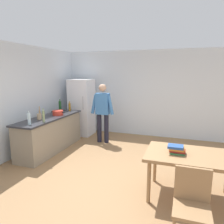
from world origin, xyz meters
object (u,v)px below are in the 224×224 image
(refrigerator, at_px, (82,107))
(person, at_px, (103,109))
(utensil_jar, at_px, (39,116))
(book_stack, at_px, (177,149))
(bottle_wine_green, at_px, (60,106))
(bottle_water_clear, at_px, (29,119))
(chair, at_px, (192,201))
(bottle_oil_amber, at_px, (70,107))
(cooking_pot, at_px, (58,113))
(bottle_vinegar_tall, at_px, (44,116))
(dining_table, at_px, (191,159))

(refrigerator, height_order, person, refrigerator)
(utensil_jar, xyz_separation_m, book_stack, (3.23, -0.80, -0.16))
(bottle_wine_green, relative_size, bottle_water_clear, 1.13)
(refrigerator, height_order, chair, refrigerator)
(refrigerator, distance_m, chair, 4.95)
(bottle_oil_amber, bearing_deg, person, 8.29)
(person, relative_size, cooking_pot, 4.25)
(book_stack, bearing_deg, bottle_wine_green, 149.51)
(cooking_pot, distance_m, bottle_wine_green, 0.68)
(utensil_jar, xyz_separation_m, bottle_oil_amber, (0.11, 1.25, 0.04))
(cooking_pot, xyz_separation_m, bottle_vinegar_tall, (0.16, -0.82, 0.08))
(chair, height_order, bottle_vinegar_tall, bottle_vinegar_tall)
(chair, xyz_separation_m, cooking_pot, (-3.33, 2.33, 0.43))
(chair, relative_size, bottle_wine_green, 2.68)
(dining_table, xyz_separation_m, bottle_vinegar_tall, (-3.17, 0.55, 0.36))
(bottle_oil_amber, bearing_deg, utensil_jar, -94.98)
(bottle_water_clear, bearing_deg, bottle_oil_amber, 90.99)
(dining_table, xyz_separation_m, cooking_pot, (-3.33, 1.36, 0.29))
(dining_table, height_order, book_stack, book_stack)
(chair, distance_m, bottle_vinegar_tall, 3.55)
(dining_table, bearing_deg, cooking_pot, 157.71)
(dining_table, relative_size, bottle_wine_green, 4.12)
(bottle_wine_green, distance_m, bottle_vinegar_tall, 1.49)
(cooking_pot, distance_m, bottle_oil_amber, 0.64)
(chair, distance_m, bottle_water_clear, 3.56)
(person, bearing_deg, refrigerator, 149.77)
(bottle_vinegar_tall, bearing_deg, cooking_pot, 101.06)
(chair, distance_m, bottle_wine_green, 4.70)
(bottle_wine_green, distance_m, bottle_water_clear, 1.75)
(chair, height_order, book_stack, chair)
(person, distance_m, bottle_wine_green, 1.30)
(utensil_jar, bearing_deg, chair, -26.55)
(utensil_jar, relative_size, book_stack, 1.18)
(bottle_oil_amber, distance_m, book_stack, 3.74)
(bottle_water_clear, relative_size, bottle_vinegar_tall, 0.94)
(bottle_oil_amber, relative_size, bottle_water_clear, 0.93)
(bottle_wine_green, relative_size, book_stack, 1.25)
(chair, xyz_separation_m, bottle_water_clear, (-3.31, 1.21, 0.49))
(dining_table, bearing_deg, bottle_wine_green, 151.65)
(refrigerator, bearing_deg, bottle_vinegar_tall, -86.45)
(bottle_vinegar_tall, distance_m, book_stack, 3.01)
(chair, bearing_deg, utensil_jar, 165.48)
(cooking_pot, relative_size, bottle_wine_green, 1.18)
(chair, height_order, bottle_wine_green, bottle_wine_green)
(person, relative_size, utensil_jar, 5.31)
(refrigerator, bearing_deg, utensil_jar, -94.39)
(chair, distance_m, bottle_oil_amber, 4.50)
(utensil_jar, height_order, bottle_vinegar_tall, same)
(refrigerator, distance_m, bottle_oil_amber, 0.71)
(bottle_oil_amber, distance_m, bottle_water_clear, 1.76)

